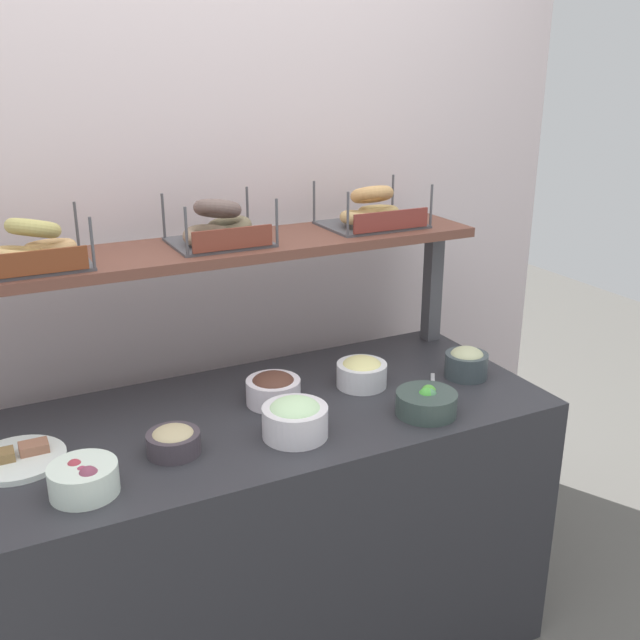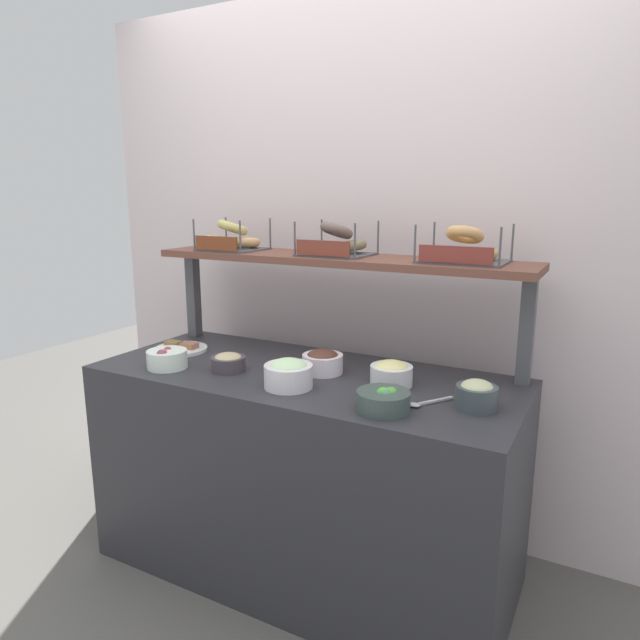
# 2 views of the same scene
# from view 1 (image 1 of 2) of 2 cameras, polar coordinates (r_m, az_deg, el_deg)

# --- Properties ---
(back_wall) EXTENTS (2.86, 0.06, 2.40)m
(back_wall) POSITION_cam_1_polar(r_m,az_deg,el_deg) (2.48, -9.80, 5.37)
(back_wall) COLOR silver
(back_wall) RESTS_ON ground_plane
(deli_counter) EXTENTS (1.66, 0.70, 0.85)m
(deli_counter) POSITION_cam_1_polar(r_m,az_deg,el_deg) (2.33, -4.44, -16.51)
(deli_counter) COLOR #2D2D33
(deli_counter) RESTS_ON ground_plane
(shelf_riser_right) EXTENTS (0.05, 0.05, 0.40)m
(shelf_riser_right) POSITION_cam_1_polar(r_m,az_deg,el_deg) (2.61, 8.68, 2.70)
(shelf_riser_right) COLOR #4C4C51
(shelf_riser_right) RESTS_ON deli_counter
(upper_shelf) EXTENTS (1.62, 0.32, 0.03)m
(upper_shelf) POSITION_cam_1_polar(r_m,az_deg,el_deg) (2.21, -7.71, 5.45)
(upper_shelf) COLOR brown
(upper_shelf) RESTS_ON shelf_riser_left
(bowl_hummus) EXTENTS (0.14, 0.14, 0.07)m
(bowl_hummus) POSITION_cam_1_polar(r_m,az_deg,el_deg) (1.93, -11.24, -9.11)
(bowl_hummus) COLOR #443C44
(bowl_hummus) RESTS_ON deli_counter
(bowl_veggie_mix) EXTENTS (0.17, 0.17, 0.08)m
(bowl_veggie_mix) POSITION_cam_1_polar(r_m,az_deg,el_deg) (2.11, 8.22, -6.29)
(bowl_veggie_mix) COLOR #3B4B46
(bowl_veggie_mix) RESTS_ON deli_counter
(bowl_tuna_salad) EXTENTS (0.13, 0.13, 0.10)m
(bowl_tuna_salad) POSITION_cam_1_polar(r_m,az_deg,el_deg) (2.36, 11.23, -3.23)
(bowl_tuna_salad) COLOR #3C474B
(bowl_tuna_salad) RESTS_ON deli_counter
(bowl_chocolate_spread) EXTENTS (0.16, 0.16, 0.09)m
(bowl_chocolate_spread) POSITION_cam_1_polar(r_m,az_deg,el_deg) (2.15, -3.62, -5.30)
(bowl_chocolate_spread) COLOR white
(bowl_chocolate_spread) RESTS_ON deli_counter
(bowl_scallion_spread) EXTENTS (0.17, 0.17, 0.11)m
(bowl_scallion_spread) POSITION_cam_1_polar(r_m,az_deg,el_deg) (1.96, -1.94, -7.57)
(bowl_scallion_spread) COLOR white
(bowl_scallion_spread) RESTS_ON deli_counter
(bowl_egg_salad) EXTENTS (0.15, 0.15, 0.09)m
(bowl_egg_salad) POSITION_cam_1_polar(r_m,az_deg,el_deg) (2.25, 3.23, -4.02)
(bowl_egg_salad) COLOR white
(bowl_egg_salad) RESTS_ON deli_counter
(bowl_beet_salad) EXTENTS (0.16, 0.16, 0.08)m
(bowl_beet_salad) POSITION_cam_1_polar(r_m,az_deg,el_deg) (1.81, -17.76, -11.58)
(bowl_beet_salad) COLOR white
(bowl_beet_salad) RESTS_ON deli_counter
(serving_plate_white) EXTENTS (0.23, 0.23, 0.04)m
(serving_plate_white) POSITION_cam_1_polar(r_m,az_deg,el_deg) (2.01, -22.28, -9.84)
(serving_plate_white) COLOR white
(serving_plate_white) RESTS_ON deli_counter
(serving_spoon_near_plate) EXTENTS (0.12, 0.15, 0.01)m
(serving_spoon_near_plate) POSITION_cam_1_polar(r_m,az_deg,el_deg) (2.25, 8.70, -5.36)
(serving_spoon_near_plate) COLOR #B7B7BC
(serving_spoon_near_plate) RESTS_ON deli_counter
(bagel_basket_plain) EXTENTS (0.27, 0.25, 0.14)m
(bagel_basket_plain) POSITION_cam_1_polar(r_m,az_deg,el_deg) (2.07, -21.12, 5.19)
(bagel_basket_plain) COLOR #4C4C51
(bagel_basket_plain) RESTS_ON upper_shelf
(bagel_basket_poppy) EXTENTS (0.28, 0.24, 0.15)m
(bagel_basket_poppy) POSITION_cam_1_polar(r_m,az_deg,el_deg) (2.20, -7.78, 7.08)
(bagel_basket_poppy) COLOR #4C4C51
(bagel_basket_poppy) RESTS_ON upper_shelf
(bagel_basket_sesame) EXTENTS (0.31, 0.25, 0.14)m
(bagel_basket_sesame) POSITION_cam_1_polar(r_m,az_deg,el_deg) (2.42, 4.00, 8.31)
(bagel_basket_sesame) COLOR #4C4C51
(bagel_basket_sesame) RESTS_ON upper_shelf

